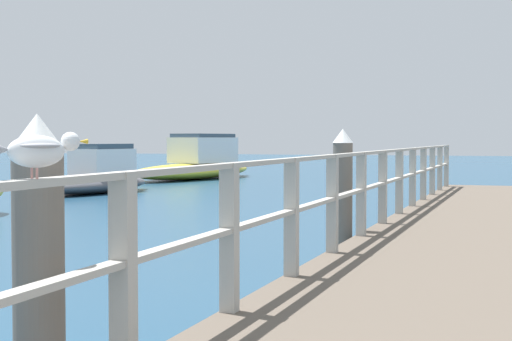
{
  "coord_description": "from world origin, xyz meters",
  "views": [
    {
      "loc": [
        0.9,
        0.19,
        1.71
      ],
      "look_at": [
        -2.28,
        9.44,
        1.31
      ],
      "focal_mm": 55.94,
      "sensor_mm": 36.0,
      "label": 1
    }
  ],
  "objects_px": {
    "boat_1": "(196,164)",
    "boat_5": "(96,177)",
    "dock_piling_near": "(39,281)",
    "dock_piling_far": "(343,193)",
    "seagull_foreground": "(38,149)"
  },
  "relations": [
    {
      "from": "dock_piling_near",
      "to": "seagull_foreground",
      "type": "height_order",
      "value": "dock_piling_near"
    },
    {
      "from": "dock_piling_far",
      "to": "boat_1",
      "type": "height_order",
      "value": "boat_1"
    },
    {
      "from": "boat_5",
      "to": "seagull_foreground",
      "type": "bearing_deg",
      "value": -51.83
    },
    {
      "from": "dock_piling_far",
      "to": "boat_1",
      "type": "bearing_deg",
      "value": 118.54
    },
    {
      "from": "boat_1",
      "to": "boat_5",
      "type": "distance_m",
      "value": 9.03
    },
    {
      "from": "boat_5",
      "to": "dock_piling_near",
      "type": "bearing_deg",
      "value": -51.99
    },
    {
      "from": "dock_piling_far",
      "to": "seagull_foreground",
      "type": "relative_size",
      "value": 4.19
    },
    {
      "from": "boat_1",
      "to": "seagull_foreground",
      "type": "bearing_deg",
      "value": -57.91
    },
    {
      "from": "dock_piling_near",
      "to": "dock_piling_far",
      "type": "relative_size",
      "value": 1.0
    },
    {
      "from": "dock_piling_far",
      "to": "boat_1",
      "type": "distance_m",
      "value": 22.49
    },
    {
      "from": "dock_piling_near",
      "to": "boat_5",
      "type": "relative_size",
      "value": 0.35
    },
    {
      "from": "dock_piling_near",
      "to": "boat_1",
      "type": "distance_m",
      "value": 29.25
    },
    {
      "from": "boat_1",
      "to": "boat_5",
      "type": "bearing_deg",
      "value": -76.84
    },
    {
      "from": "dock_piling_near",
      "to": "boat_1",
      "type": "relative_size",
      "value": 0.22
    },
    {
      "from": "boat_1",
      "to": "boat_5",
      "type": "height_order",
      "value": "boat_1"
    }
  ]
}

